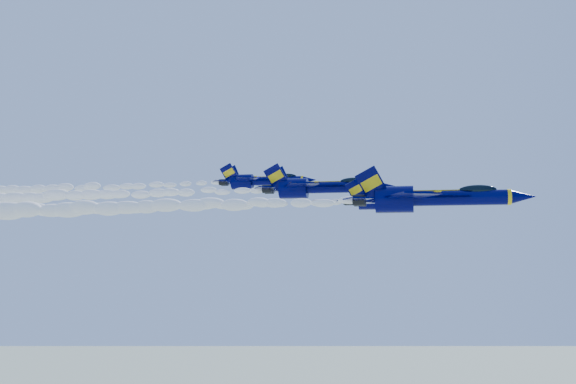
% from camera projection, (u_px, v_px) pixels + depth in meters
% --- Properties ---
extents(jet_lead, '(19.59, 16.07, 7.28)m').
position_uv_depth(jet_lead, '(430.00, 198.00, 70.77)').
color(jet_lead, '#00003C').
extents(smoke_trail_jet_lead, '(59.06, 2.65, 2.39)m').
position_uv_depth(smoke_trail_jet_lead, '(114.00, 207.00, 78.54)').
color(smoke_trail_jet_lead, white).
extents(jet_second, '(15.54, 12.75, 5.77)m').
position_uv_depth(jet_second, '(395.00, 200.00, 84.10)').
color(jet_second, '#00003C').
extents(smoke_trail_jet_second, '(59.06, 2.10, 1.89)m').
position_uv_depth(smoke_trail_jet_second, '(139.00, 207.00, 91.52)').
color(smoke_trail_jet_second, white).
extents(jet_third, '(18.86, 15.47, 7.01)m').
position_uv_depth(jet_third, '(320.00, 187.00, 91.28)').
color(jet_third, '#00003C').
extents(smoke_trail_jet_third, '(59.06, 2.55, 2.30)m').
position_uv_depth(smoke_trail_jet_third, '(79.00, 196.00, 98.99)').
color(smoke_trail_jet_third, white).
extents(jet_fourth, '(15.70, 12.88, 5.83)m').
position_uv_depth(jet_fourth, '(261.00, 181.00, 102.06)').
color(jet_fourth, '#00003C').
extents(smoke_trail_jet_fourth, '(59.06, 2.13, 1.91)m').
position_uv_depth(smoke_trail_jet_fourth, '(56.00, 188.00, 109.49)').
color(smoke_trail_jet_fourth, white).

